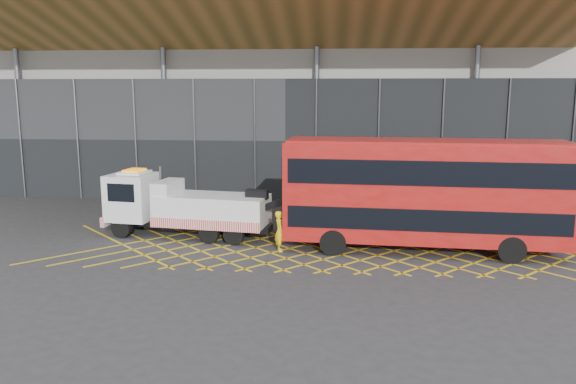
{
  "coord_description": "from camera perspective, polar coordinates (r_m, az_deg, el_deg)",
  "views": [
    {
      "loc": [
        5.23,
        -25.12,
        7.23
      ],
      "look_at": [
        3.0,
        1.5,
        2.4
      ],
      "focal_mm": 35.0,
      "sensor_mm": 36.0,
      "label": 1
    }
  ],
  "objects": [
    {
      "name": "construction_building",
      "position": [
        43.68,
        0.45,
        12.54
      ],
      "size": [
        55.0,
        23.97,
        18.0
      ],
      "color": "gray",
      "rests_on": "ground_plane"
    },
    {
      "name": "worker",
      "position": [
        25.6,
        -0.84,
        -4.0
      ],
      "size": [
        0.6,
        0.77,
        1.86
      ],
      "primitive_type": "imported",
      "rotation": [
        0.0,
        0.0,
        1.82
      ],
      "color": "yellow",
      "rests_on": "ground_plane"
    },
    {
      "name": "ground_plane",
      "position": [
        26.66,
        -6.74,
        -5.56
      ],
      "size": [
        120.0,
        120.0,
        0.0
      ],
      "primitive_type": "plane",
      "color": "#2C2B2E"
    },
    {
      "name": "bus_towed",
      "position": [
        25.92,
        13.62,
        0.16
      ],
      "size": [
        12.66,
        3.79,
        5.08
      ],
      "rotation": [
        0.0,
        0.0,
        -0.07
      ],
      "color": "#9E0F0C",
      "rests_on": "ground_plane"
    },
    {
      "name": "recovery_truck",
      "position": [
        28.53,
        -10.8,
        -1.39
      ],
      "size": [
        9.78,
        3.49,
        3.39
      ],
      "rotation": [
        0.0,
        0.0,
        -0.14
      ],
      "color": "black",
      "rests_on": "ground_plane"
    },
    {
      "name": "road_markings",
      "position": [
        26.14,
        5.44,
        -5.84
      ],
      "size": [
        27.96,
        7.16,
        0.01
      ],
      "color": "gold",
      "rests_on": "ground_plane"
    }
  ]
}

